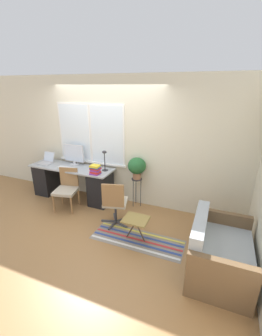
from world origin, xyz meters
TOP-DOWN VIEW (x-y plane):
  - ground_plane at (0.00, 0.00)m, footprint 14.00×14.00m
  - wall_back_with_window at (-0.02, 0.66)m, footprint 9.00×0.12m
  - desk at (-0.78, 0.29)m, footprint 1.96×0.59m
  - laptop at (-1.47, 0.30)m, footprint 0.30×0.32m
  - monitor at (-0.80, 0.47)m, footprint 0.50×0.21m
  - keyboard at (-0.82, 0.18)m, footprint 0.42×0.13m
  - mouse at (-0.55, 0.19)m, footprint 0.03×0.06m
  - desk_lamp at (0.04, 0.39)m, footprint 0.13×0.13m
  - book_stack at (-0.04, 0.13)m, footprint 0.21×0.18m
  - desk_chair_wooden at (-0.61, -0.12)m, footprint 0.53×0.53m
  - office_chair_swivel at (0.61, -0.32)m, footprint 0.56×0.54m
  - couch_loveseat at (2.43, -0.80)m, footprint 0.79×1.18m
  - plant_stand at (0.72, 0.51)m, footprint 0.22×0.22m
  - potted_plant at (0.72, 0.51)m, footprint 0.38×0.38m
  - floor_rug_striped at (1.16, -0.59)m, footprint 1.58×0.56m
  - folding_stool at (1.13, -0.59)m, footprint 0.41×0.35m

SIDE VIEW (x-z plane):
  - ground_plane at x=0.00m, z-range 0.00..0.00m
  - floor_rug_striped at x=1.16m, z-range 0.00..0.01m
  - couch_loveseat at x=2.43m, z-range -0.12..0.70m
  - folding_stool at x=1.13m, z-range 0.16..0.58m
  - desk at x=-0.78m, z-range 0.03..0.79m
  - desk_chair_wooden at x=-0.61m, z-range 0.03..0.88m
  - office_chair_swivel at x=0.61m, z-range 0.03..0.92m
  - plant_stand at x=0.72m, z-range 0.22..0.86m
  - keyboard at x=-0.82m, z-range 0.76..0.78m
  - mouse at x=-0.55m, z-range 0.76..0.79m
  - laptop at x=-1.47m, z-range 0.70..0.94m
  - book_stack at x=-0.04m, z-range 0.76..0.96m
  - potted_plant at x=0.72m, z-range 0.68..1.14m
  - monitor at x=-0.80m, z-range 0.77..1.23m
  - desk_lamp at x=0.04m, z-range 0.84..1.28m
  - wall_back_with_window at x=-0.02m, z-range 0.00..2.70m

